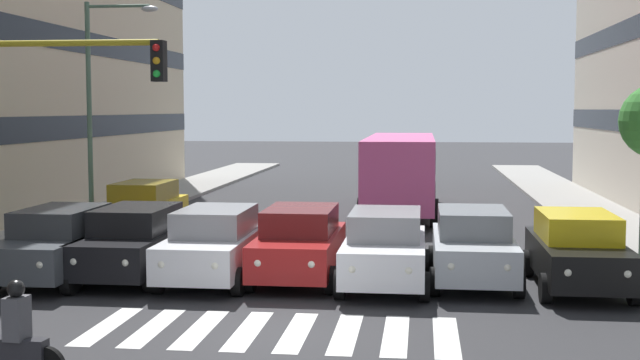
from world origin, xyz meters
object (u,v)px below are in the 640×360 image
object	(u,v)px
car_2	(385,248)
car_3	(300,243)
bus_behind_traffic	(401,166)
car_1	(473,246)
car_6	(59,243)
motorcycle_with_rider	(13,342)
car_5	(135,242)
car_4	(214,244)
street_lamp_left	(632,75)
car_0	(577,250)
street_lamp_right	(100,93)
car_row2_0	(143,208)

from	to	relation	value
car_2	car_3	bearing A→B (deg)	-12.12
car_2	bus_behind_traffic	bearing A→B (deg)	-90.00
car_1	car_2	xyz separation A→B (m)	(2.02, 0.56, 0.00)
car_6	bus_behind_traffic	distance (m)	15.83
bus_behind_traffic	motorcycle_with_rider	xyz separation A→B (m)	(5.13, 21.10, -1.21)
car_5	bus_behind_traffic	xyz separation A→B (m)	(-6.00, -13.35, 0.97)
car_4	car_6	distance (m)	3.69
car_3	motorcycle_with_rider	size ratio (longest dim) A/B	2.61
car_2	car_5	xyz separation A→B (m)	(6.00, -0.14, 0.00)
car_4	street_lamp_left	size ratio (longest dim) A/B	0.56
car_4	car_5	xyz separation A→B (m)	(1.98, -0.11, 0.00)
car_5	street_lamp_left	bearing A→B (deg)	-168.95
motorcycle_with_rider	car_4	bearing A→B (deg)	-98.20
car_0	car_4	world-z (taller)	same
car_6	street_lamp_left	bearing A→B (deg)	-168.51
car_4	car_6	size ratio (longest dim) A/B	1.00
car_2	street_lamp_right	distance (m)	12.73
motorcycle_with_rider	street_lamp_left	size ratio (longest dim) A/B	0.21
bus_behind_traffic	motorcycle_with_rider	distance (m)	21.75
car_6	car_0	bearing A→B (deg)	-177.75
car_3	motorcycle_with_rider	distance (m)	8.62
car_2	car_row2_0	size ratio (longest dim) A/B	1.00
street_lamp_left	car_3	bearing A→B (deg)	14.31
street_lamp_right	car_2	bearing A→B (deg)	142.61
car_5	street_lamp_right	distance (m)	8.93
car_3	street_lamp_left	size ratio (longest dim) A/B	0.56
car_row2_0	street_lamp_right	bearing A→B (deg)	-18.03
car_2	bus_behind_traffic	xyz separation A→B (m)	(0.00, -13.49, 0.97)
car_6	car_4	bearing A→B (deg)	-174.80
car_2	street_lamp_left	distance (m)	7.57
car_1	car_6	world-z (taller)	same
car_6	motorcycle_with_rider	size ratio (longest dim) A/B	2.61
car_5	bus_behind_traffic	distance (m)	14.67
car_row2_0	car_5	bearing A→B (deg)	107.29
car_5	car_row2_0	size ratio (longest dim) A/B	1.00
car_3	street_lamp_left	bearing A→B (deg)	-165.69
car_1	car_2	bearing A→B (deg)	15.63
car_1	car_3	xyz separation A→B (m)	(4.06, 0.12, 0.00)
motorcycle_with_rider	street_lamp_right	xyz separation A→B (m)	(4.54, -15.00, 3.95)
car_3	car_0	bearing A→B (deg)	177.60
car_5	car_6	world-z (taller)	same
car_0	bus_behind_traffic	world-z (taller)	bus_behind_traffic
street_lamp_left	car_4	bearing A→B (deg)	13.76
car_4	bus_behind_traffic	distance (m)	14.08
car_3	street_lamp_right	bearing A→B (deg)	-42.35
bus_behind_traffic	street_lamp_right	size ratio (longest dim) A/B	1.42
car_2	bus_behind_traffic	size ratio (longest dim) A/B	0.42
car_6	bus_behind_traffic	bearing A→B (deg)	-119.19
car_row2_0	car_3	bearing A→B (deg)	133.22
bus_behind_traffic	motorcycle_with_rider	world-z (taller)	bus_behind_traffic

